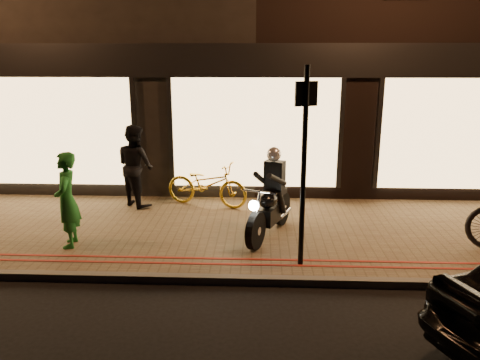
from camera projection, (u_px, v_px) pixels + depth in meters
The scene contains 10 objects.
ground at pixel (251, 286), 6.80m from camera, with size 90.00×90.00×0.00m, color black.
sidewalk at pixel (253, 232), 8.71m from camera, with size 50.00×4.00×0.12m, color brown.
kerb_stone at pixel (251, 280), 6.83m from camera, with size 50.00×0.14×0.12m, color #59544C.
red_kerb_lines at pixel (251, 262), 7.30m from camera, with size 50.00×0.26×0.01m.
building_row at pixel (258, 23), 14.40m from camera, with size 48.00×10.11×8.50m.
motorcycle at pixel (271, 202), 8.26m from camera, with size 0.90×1.85×1.59m.
sign_post at pixel (304, 158), 6.82m from camera, with size 0.33×0.17×3.00m.
bicycle_gold at pixel (207, 184), 9.96m from camera, with size 0.63×1.81×0.95m, color gold.
person_green at pixel (67, 200), 7.75m from camera, with size 0.59×0.39×1.61m, color #1B6623.
person_dark at pixel (135, 165), 9.92m from camera, with size 0.85×0.66×1.74m, color black.
Camera 1 is at (0.12, -6.18, 3.22)m, focal length 35.00 mm.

